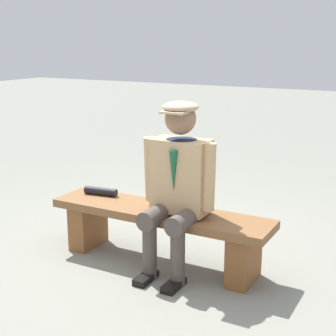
{
  "coord_description": "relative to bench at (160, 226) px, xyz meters",
  "views": [
    {
      "loc": [
        -1.91,
        3.34,
        1.79
      ],
      "look_at": [
        -0.08,
        0.0,
        0.81
      ],
      "focal_mm": 54.27,
      "sensor_mm": 36.0,
      "label": 1
    }
  ],
  "objects": [
    {
      "name": "bench",
      "position": [
        0.0,
        0.0,
        0.0
      ],
      "size": [
        1.85,
        0.42,
        0.46
      ],
      "color": "brown",
      "rests_on": "ground"
    },
    {
      "name": "rolled_magazine",
      "position": [
        0.64,
        -0.08,
        0.18
      ],
      "size": [
        0.31,
        0.11,
        0.07
      ],
      "primitive_type": "cylinder",
      "rotation": [
        0.0,
        1.57,
        0.13
      ],
      "color": "black",
      "rests_on": "bench"
    },
    {
      "name": "seated_man",
      "position": [
        -0.19,
        0.06,
        0.42
      ],
      "size": [
        0.6,
        0.58,
        1.34
      ],
      "color": "tan",
      "rests_on": "ground"
    },
    {
      "name": "ground_plane",
      "position": [
        0.0,
        0.0,
        -0.32
      ],
      "size": [
        30.0,
        30.0,
        0.0
      ],
      "primitive_type": "plane",
      "color": "gray"
    }
  ]
}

